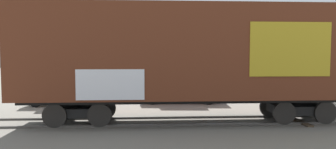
% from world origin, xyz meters
% --- Properties ---
extents(ground_plane, '(260.00, 260.00, 0.00)m').
position_xyz_m(ground_plane, '(0.00, 0.00, 0.00)').
color(ground_plane, slate).
extents(track, '(60.02, 3.17, 0.08)m').
position_xyz_m(track, '(0.21, 0.00, 0.04)').
color(track, '#4C4742').
rests_on(track, ground_plane).
extents(freight_car, '(13.85, 3.26, 4.95)m').
position_xyz_m(freight_car, '(0.08, -0.00, 2.81)').
color(freight_car, '#5B2B19').
rests_on(freight_car, ground_plane).
extents(flagpole, '(0.26, 1.55, 9.33)m').
position_xyz_m(flagpole, '(-7.64, 11.77, 5.95)').
color(flagpole, silver).
rests_on(flagpole, ground_plane).
extents(hillside, '(118.68, 30.62, 13.42)m').
position_xyz_m(hillside, '(0.09, 79.29, 4.26)').
color(hillside, silver).
rests_on(hillside, ground_plane).
extents(parked_car_white, '(4.63, 2.22, 1.76)m').
position_xyz_m(parked_car_white, '(-6.25, 4.59, 0.88)').
color(parked_car_white, silver).
rests_on(parked_car_white, ground_plane).
extents(parked_car_blue, '(4.78, 2.09, 1.73)m').
position_xyz_m(parked_car_blue, '(-0.02, 5.18, 0.88)').
color(parked_car_blue, navy).
rests_on(parked_car_blue, ground_plane).
extents(parked_car_silver, '(4.28, 2.16, 1.60)m').
position_xyz_m(parked_car_silver, '(6.71, 5.08, 0.79)').
color(parked_car_silver, '#B7BABF').
rests_on(parked_car_silver, ground_plane).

